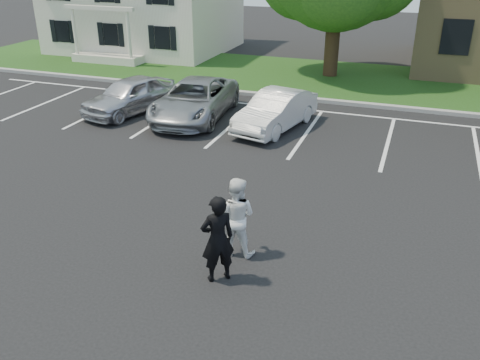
# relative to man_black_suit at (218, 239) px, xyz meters

# --- Properties ---
(ground_plane) EXTENTS (90.00, 90.00, 0.00)m
(ground_plane) POSITION_rel_man_black_suit_xyz_m (-0.27, 1.03, -0.92)
(ground_plane) COLOR black
(ground_plane) RESTS_ON ground
(curb) EXTENTS (40.00, 0.30, 0.15)m
(curb) POSITION_rel_man_black_suit_xyz_m (-0.27, 13.03, -0.85)
(curb) COLOR gray
(curb) RESTS_ON ground
(grass_strip) EXTENTS (44.00, 8.00, 0.08)m
(grass_strip) POSITION_rel_man_black_suit_xyz_m (-0.27, 17.03, -0.88)
(grass_strip) COLOR #1F3F0E
(grass_strip) RESTS_ON ground
(stall_lines) EXTENTS (34.00, 5.36, 0.01)m
(stall_lines) POSITION_rel_man_black_suit_xyz_m (1.13, 9.99, -0.92)
(stall_lines) COLOR silver
(stall_lines) RESTS_ON ground
(man_black_suit) EXTENTS (0.80, 0.77, 1.85)m
(man_black_suit) POSITION_rel_man_black_suit_xyz_m (0.00, 0.00, 0.00)
(man_black_suit) COLOR black
(man_black_suit) RESTS_ON ground
(man_white_shirt) EXTENTS (0.88, 0.70, 1.77)m
(man_white_shirt) POSITION_rel_man_black_suit_xyz_m (0.00, 1.02, -0.04)
(man_white_shirt) COLOR white
(man_white_shirt) RESTS_ON ground
(car_silver_west) EXTENTS (2.69, 4.42, 1.40)m
(car_silver_west) POSITION_rel_man_black_suit_xyz_m (-7.37, 9.05, -0.22)
(car_silver_west) COLOR silver
(car_silver_west) RESTS_ON ground
(car_silver_minivan) EXTENTS (2.79, 5.31, 1.42)m
(car_silver_minivan) POSITION_rel_man_black_suit_xyz_m (-4.72, 9.32, -0.21)
(car_silver_minivan) COLOR #93969B
(car_silver_minivan) RESTS_ON ground
(car_white_sedan) EXTENTS (2.30, 4.28, 1.34)m
(car_white_sedan) POSITION_rel_man_black_suit_xyz_m (-1.45, 9.14, -0.25)
(car_white_sedan) COLOR silver
(car_white_sedan) RESTS_ON ground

